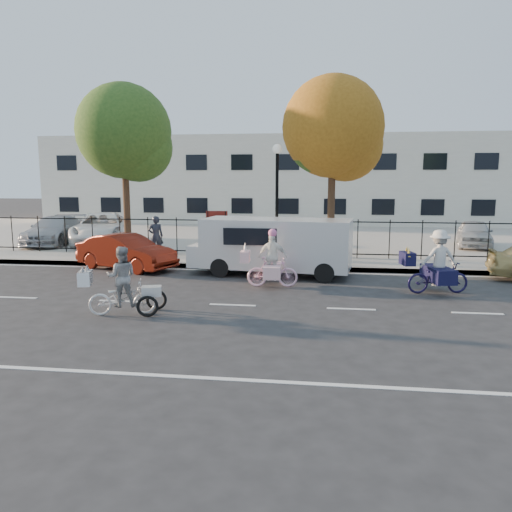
% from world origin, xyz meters
% --- Properties ---
extents(ground, '(120.00, 120.00, 0.00)m').
position_xyz_m(ground, '(0.00, 0.00, 0.00)').
color(ground, '#333334').
extents(road_markings, '(60.00, 9.52, 0.01)m').
position_xyz_m(road_markings, '(0.00, 0.00, 0.01)').
color(road_markings, silver).
rests_on(road_markings, ground).
extents(curb, '(60.00, 0.10, 0.15)m').
position_xyz_m(curb, '(0.00, 5.05, 0.07)').
color(curb, '#A8A399').
rests_on(curb, ground).
extents(sidewalk, '(60.00, 2.20, 0.15)m').
position_xyz_m(sidewalk, '(0.00, 6.10, 0.07)').
color(sidewalk, '#A8A399').
rests_on(sidewalk, ground).
extents(parking_lot, '(60.00, 15.60, 0.15)m').
position_xyz_m(parking_lot, '(0.00, 15.00, 0.07)').
color(parking_lot, '#A8A399').
rests_on(parking_lot, ground).
extents(iron_fence, '(58.00, 0.06, 1.50)m').
position_xyz_m(iron_fence, '(0.00, 7.20, 0.90)').
color(iron_fence, black).
rests_on(iron_fence, sidewalk).
extents(building, '(34.00, 10.00, 6.00)m').
position_xyz_m(building, '(0.00, 25.00, 3.00)').
color(building, silver).
rests_on(building, ground).
extents(lamppost, '(0.36, 0.36, 4.33)m').
position_xyz_m(lamppost, '(0.50, 6.80, 3.11)').
color(lamppost, black).
rests_on(lamppost, sidewalk).
extents(street_sign, '(0.85, 0.06, 1.80)m').
position_xyz_m(street_sign, '(-1.85, 6.80, 1.42)').
color(street_sign, black).
rests_on(street_sign, sidewalk).
extents(zebra_trike, '(1.92, 1.13, 1.65)m').
position_xyz_m(zebra_trike, '(-2.43, -1.22, 0.63)').
color(zebra_trike, silver).
rests_on(zebra_trike, ground).
extents(unicorn_bike, '(1.74, 1.21, 1.75)m').
position_xyz_m(unicorn_bike, '(0.76, 2.30, 0.65)').
color(unicorn_bike, '#FABEDC').
rests_on(unicorn_bike, ground).
extents(bull_bike, '(1.99, 1.39, 1.81)m').
position_xyz_m(bull_bike, '(5.48, 2.09, 0.72)').
color(bull_bike, '#141036').
rests_on(bull_bike, ground).
extents(white_van, '(5.51, 2.40, 1.89)m').
position_xyz_m(white_van, '(0.65, 4.10, 1.04)').
color(white_van, silver).
rests_on(white_van, ground).
extents(red_sedan, '(3.99, 2.63, 1.24)m').
position_xyz_m(red_sedan, '(-4.65, 4.50, 0.62)').
color(red_sedan, '#5F160A').
rests_on(red_sedan, ground).
extents(pedestrian, '(0.69, 0.60, 1.60)m').
position_xyz_m(pedestrian, '(-4.25, 6.52, 0.95)').
color(pedestrian, black).
rests_on(pedestrian, sidewalk).
extents(lot_car_a, '(2.28, 4.60, 1.28)m').
position_xyz_m(lot_car_a, '(-10.22, 9.54, 0.79)').
color(lot_car_a, '#A7A9AF').
rests_on(lot_car_a, parking_lot).
extents(lot_car_b, '(3.83, 5.65, 1.44)m').
position_xyz_m(lot_car_b, '(-8.07, 10.00, 0.87)').
color(lot_car_b, white).
rests_on(lot_car_b, parking_lot).
extents(lot_car_c, '(2.16, 3.74, 1.16)m').
position_xyz_m(lot_car_c, '(-2.45, 10.79, 0.73)').
color(lot_car_c, '#4B4F52').
rests_on(lot_car_c, parking_lot).
extents(lot_car_d, '(2.11, 3.72, 1.20)m').
position_xyz_m(lot_car_d, '(9.03, 11.18, 0.75)').
color(lot_car_d, '#B1B5BA').
rests_on(lot_car_d, parking_lot).
extents(tree_west, '(3.81, 3.81, 6.99)m').
position_xyz_m(tree_west, '(-5.63, 7.51, 4.89)').
color(tree_west, '#442D1D').
rests_on(tree_west, ground).
extents(tree_mid, '(3.85, 3.85, 7.06)m').
position_xyz_m(tree_mid, '(2.70, 7.36, 4.94)').
color(tree_mid, '#442D1D').
rests_on(tree_mid, ground).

